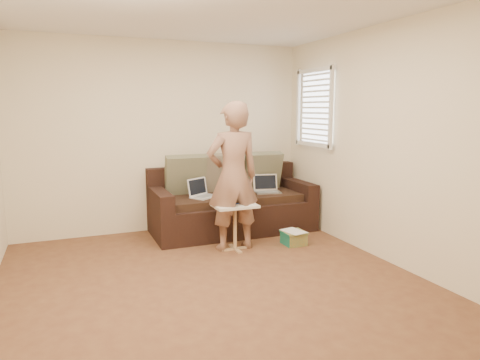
{
  "coord_description": "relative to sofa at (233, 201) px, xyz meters",
  "views": [
    {
      "loc": [
        -1.28,
        -3.72,
        1.69
      ],
      "look_at": [
        0.8,
        1.4,
        0.78
      ],
      "focal_mm": 32.62,
      "sensor_mm": 36.0,
      "label": 1
    }
  ],
  "objects": [
    {
      "name": "paper_on_table",
      "position": [
        -0.16,
        -0.74,
        0.14
      ],
      "size": [
        0.25,
        0.33,
        0.0
      ],
      "primitive_type": null,
      "rotation": [
        0.0,
        0.0,
        -0.14
      ],
      "color": "white",
      "rests_on": "side_table"
    },
    {
      "name": "window_blinds",
      "position": [
        1.11,
        -0.27,
        1.28
      ],
      "size": [
        0.12,
        0.88,
        1.08
      ],
      "primitive_type": null,
      "color": "white",
      "rests_on": "wall_right"
    },
    {
      "name": "laptop_white",
      "position": [
        -0.42,
        -0.05,
        0.1
      ],
      "size": [
        0.43,
        0.4,
        0.25
      ],
      "primitive_type": null,
      "rotation": [
        0.0,
        0.0,
        0.55
      ],
      "color": "white",
      "rests_on": "sofa"
    },
    {
      "name": "scissors",
      "position": [
        -0.24,
        -0.79,
        0.14
      ],
      "size": [
        0.19,
        0.12,
        0.02
      ],
      "primitive_type": null,
      "rotation": [
        0.0,
        0.0,
        -0.14
      ],
      "color": "silver",
      "rests_on": "side_table"
    },
    {
      "name": "wall_front",
      "position": [
        -0.84,
        -4.03,
        0.87
      ],
      "size": [
        4.0,
        0.0,
        4.0
      ],
      "primitive_type": "plane",
      "rotation": [
        -1.57,
        0.0,
        0.0
      ],
      "color": "beige",
      "rests_on": "ground"
    },
    {
      "name": "pillow_left",
      "position": [
        -0.6,
        0.24,
        0.37
      ],
      "size": [
        0.55,
        0.29,
        0.57
      ],
      "primitive_type": null,
      "rotation": [
        0.28,
        0.0,
        0.0
      ],
      "color": "#616449",
      "rests_on": "sofa"
    },
    {
      "name": "person",
      "position": [
        -0.27,
        -0.73,
        0.47
      ],
      "size": [
        0.65,
        0.45,
        1.78
      ],
      "primitive_type": "imported",
      "rotation": [
        0.0,
        0.0,
        3.15
      ],
      "color": "brown",
      "rests_on": "ground"
    },
    {
      "name": "wall_right",
      "position": [
        1.16,
        -1.77,
        0.87
      ],
      "size": [
        0.0,
        4.5,
        4.5
      ],
      "primitive_type": "plane",
      "rotation": [
        1.57,
        0.0,
        -1.57
      ],
      "color": "beige",
      "rests_on": "ground"
    },
    {
      "name": "side_table",
      "position": [
        -0.27,
        -0.77,
        -0.15
      ],
      "size": [
        0.51,
        0.36,
        0.56
      ],
      "primitive_type": null,
      "color": "silver",
      "rests_on": "ground"
    },
    {
      "name": "sofa",
      "position": [
        0.0,
        0.0,
        0.0
      ],
      "size": [
        2.2,
        0.95,
        0.85
      ],
      "primitive_type": null,
      "color": "black",
      "rests_on": "ground"
    },
    {
      "name": "floor",
      "position": [
        -0.84,
        -1.77,
        -0.42
      ],
      "size": [
        4.5,
        4.5,
        0.0
      ],
      "primitive_type": "plane",
      "color": "brown",
      "rests_on": "ground"
    },
    {
      "name": "laptop_silver",
      "position": [
        0.51,
        -0.07,
        0.1
      ],
      "size": [
        0.39,
        0.32,
        0.23
      ],
      "primitive_type": null,
      "rotation": [
        0.0,
        0.0,
        -0.21
      ],
      "color": "#B7BABC",
      "rests_on": "sofa"
    },
    {
      "name": "wall_back",
      "position": [
        -0.84,
        0.48,
        0.87
      ],
      "size": [
        4.0,
        0.0,
        4.0
      ],
      "primitive_type": "plane",
      "rotation": [
        1.57,
        0.0,
        0.0
      ],
      "color": "beige",
      "rests_on": "ground"
    },
    {
      "name": "drinking_glass",
      "position": [
        -0.45,
        -0.71,
        0.19
      ],
      "size": [
        0.07,
        0.07,
        0.12
      ],
      "primitive_type": null,
      "color": "silver",
      "rests_on": "side_table"
    },
    {
      "name": "pillow_mid",
      "position": [
        -0.05,
        0.24,
        0.37
      ],
      "size": [
        0.55,
        0.27,
        0.57
      ],
      "primitive_type": null,
      "rotation": [
        0.24,
        0.0,
        0.0
      ],
      "color": "brown",
      "rests_on": "sofa"
    },
    {
      "name": "striped_box",
      "position": [
        0.49,
        -0.86,
        -0.34
      ],
      "size": [
        0.28,
        0.28,
        0.17
      ],
      "primitive_type": null,
      "color": "orange",
      "rests_on": "ground"
    },
    {
      "name": "ceiling",
      "position": [
        -0.84,
        -1.77,
        2.18
      ],
      "size": [
        4.5,
        4.5,
        0.0
      ],
      "primitive_type": "plane",
      "rotation": [
        3.14,
        0.0,
        0.0
      ],
      "color": "white",
      "rests_on": "wall_back"
    },
    {
      "name": "pillow_right",
      "position": [
        0.55,
        0.2,
        0.37
      ],
      "size": [
        0.55,
        0.28,
        0.57
      ],
      "primitive_type": null,
      "rotation": [
        0.26,
        0.0,
        0.0
      ],
      "color": "#616449",
      "rests_on": "sofa"
    }
  ]
}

